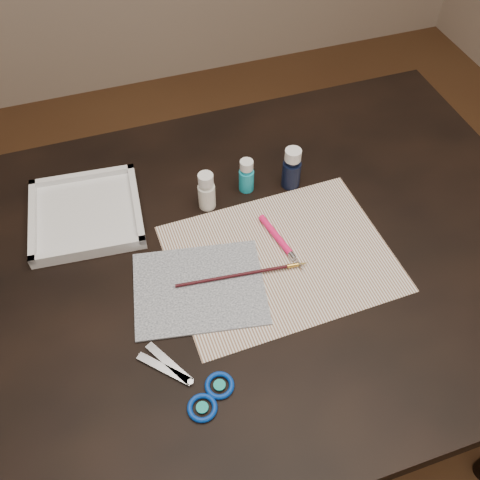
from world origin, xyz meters
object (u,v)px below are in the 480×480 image
object	(u,v)px
scissors	(180,380)
palette_tray	(86,213)
paint_bottle_navy	(292,168)
canvas	(199,288)
paint_bottle_white	(206,191)
paper	(281,258)
paint_bottle_cyan	(246,175)

from	to	relation	value
scissors	palette_tray	bearing A→B (deg)	-30.84
paint_bottle_navy	palette_tray	world-z (taller)	paint_bottle_navy
scissors	canvas	bearing A→B (deg)	-69.11
paint_bottle_white	palette_tray	world-z (taller)	paint_bottle_white
paper	paint_bottle_navy	xyz separation A→B (m)	(0.09, 0.18, 0.05)
paint_bottle_white	paint_bottle_navy	size ratio (longest dim) A/B	0.91
paper	scissors	bearing A→B (deg)	-143.33
palette_tray	scissors	bearing A→B (deg)	-77.31
paint_bottle_cyan	scissors	xyz separation A→B (m)	(-0.24, -0.38, -0.03)
scissors	paint_bottle_navy	bearing A→B (deg)	-86.44
paint_bottle_white	paint_bottle_cyan	size ratio (longest dim) A/B	1.11
paper	palette_tray	distance (m)	0.41
canvas	palette_tray	world-z (taller)	palette_tray
canvas	paint_bottle_cyan	distance (m)	0.28
paint_bottle_cyan	paint_bottle_navy	xyz separation A→B (m)	(0.09, -0.02, 0.01)
paint_bottle_navy	scissors	size ratio (longest dim) A/B	0.51
scissors	paint_bottle_cyan	bearing A→B (deg)	-76.13
canvas	paint_bottle_white	size ratio (longest dim) A/B	2.74
paint_bottle_cyan	paint_bottle_navy	world-z (taller)	paint_bottle_navy
paint_bottle_cyan	paint_bottle_navy	distance (m)	0.10
paper	palette_tray	world-z (taller)	palette_tray
paint_bottle_white	scissors	size ratio (longest dim) A/B	0.47
paint_bottle_white	paint_bottle_cyan	world-z (taller)	paint_bottle_white
paint_bottle_cyan	canvas	bearing A→B (deg)	-127.26
palette_tray	paint_bottle_white	bearing A→B (deg)	-10.64
paper	paint_bottle_cyan	world-z (taller)	paint_bottle_cyan
paint_bottle_white	paint_bottle_cyan	bearing A→B (deg)	12.75
paint_bottle_white	scissors	xyz separation A→B (m)	(-0.15, -0.36, -0.04)
paper	scissors	size ratio (longest dim) A/B	2.23
canvas	paper	bearing A→B (deg)	6.47
canvas	paint_bottle_cyan	size ratio (longest dim) A/B	3.05
canvas	scissors	world-z (taller)	scissors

